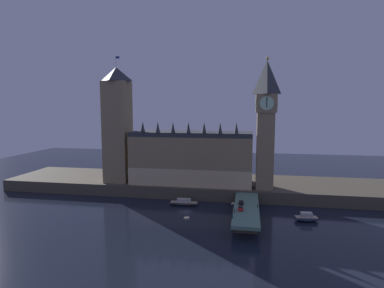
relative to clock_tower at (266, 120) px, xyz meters
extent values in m
plane|color=black|center=(-35.38, -25.76, -41.04)|extent=(400.00, 400.00, 0.00)
cube|color=#4C4438|center=(-35.38, 13.24, -37.93)|extent=(220.00, 42.00, 6.23)
cube|color=#8E7A56|center=(-38.71, 5.06, -21.95)|extent=(64.88, 20.63, 25.72)
cube|color=#D5B989|center=(-38.71, -5.38, -30.18)|extent=(64.88, 0.20, 9.26)
cube|color=#2D3338|center=(-38.71, 5.06, -7.89)|extent=(64.88, 18.98, 2.40)
cone|color=#2D3338|center=(-63.04, -3.71, -3.86)|extent=(2.40, 2.40, 5.66)
cone|color=#2D3338|center=(-54.93, -3.71, -3.86)|extent=(2.40, 2.40, 5.66)
cone|color=#2D3338|center=(-46.82, -3.71, -3.86)|extent=(2.40, 2.40, 5.66)
cone|color=#2D3338|center=(-38.71, -3.71, -3.86)|extent=(2.40, 2.40, 5.66)
cone|color=#2D3338|center=(-30.60, -3.71, -3.86)|extent=(2.40, 2.40, 5.66)
cone|color=#2D3338|center=(-22.49, -3.71, -3.86)|extent=(2.40, 2.40, 5.66)
cone|color=#2D3338|center=(-14.38, -3.71, -3.86)|extent=(2.40, 2.40, 5.66)
cube|color=#8E7A56|center=(0.00, 0.00, -15.49)|extent=(8.52, 8.52, 38.63)
cube|color=#8E7A56|center=(0.00, 0.00, 8.37)|extent=(10.05, 10.05, 9.09)
cylinder|color=#B7E5B7|center=(0.00, -5.15, 8.37)|extent=(6.71, 0.25, 6.71)
cylinder|color=#B7E5B7|center=(0.00, 5.15, 8.37)|extent=(6.71, 0.25, 6.71)
cylinder|color=#B7E5B7|center=(5.15, 0.00, 8.37)|extent=(0.25, 6.71, 6.71)
cylinder|color=#B7E5B7|center=(-5.15, 0.00, 8.37)|extent=(0.25, 6.71, 6.71)
cube|color=black|center=(0.00, -5.33, 8.88)|extent=(0.36, 0.10, 5.03)
pyramid|color=#2D3338|center=(0.00, 0.00, 21.16)|extent=(10.05, 10.05, 16.48)
sphere|color=gold|center=(0.00, 0.00, 30.20)|extent=(1.60, 1.60, 1.60)
cube|color=#8E7A56|center=(-79.69, 2.27, -7.22)|extent=(13.05, 13.05, 55.18)
pyramid|color=#2D3338|center=(-79.69, 2.27, 24.19)|extent=(13.32, 13.32, 7.64)
cylinder|color=#99999E|center=(-79.69, 2.27, 31.01)|extent=(0.24, 0.24, 6.00)
cube|color=navy|center=(-78.59, 2.27, 33.11)|extent=(2.00, 0.08, 1.20)
cube|color=slate|center=(-8.56, -30.76, -36.20)|extent=(10.46, 46.00, 1.40)
cube|color=#4C4438|center=(-8.56, -44.56, -38.97)|extent=(8.89, 3.20, 4.14)
cube|color=#4C4438|center=(-8.56, -35.36, -38.97)|extent=(8.89, 3.20, 4.14)
cube|color=#4C4438|center=(-8.56, -26.16, -38.97)|extent=(8.89, 3.20, 4.14)
cube|color=#4C4438|center=(-8.56, -16.96, -38.97)|extent=(8.89, 3.20, 4.14)
cube|color=black|center=(-10.87, -26.83, -34.92)|extent=(2.00, 4.14, 0.81)
cube|color=black|center=(-10.87, -26.83, -34.29)|extent=(1.64, 1.87, 0.45)
cylinder|color=black|center=(-11.81, -25.54, -35.18)|extent=(0.22, 0.64, 0.64)
cylinder|color=black|center=(-9.92, -25.54, -35.18)|extent=(0.22, 0.64, 0.64)
cylinder|color=black|center=(-11.81, -28.11, -35.18)|extent=(0.22, 0.64, 0.64)
cylinder|color=black|center=(-9.92, -28.11, -35.18)|extent=(0.22, 0.64, 0.64)
cube|color=red|center=(-10.87, -35.10, -34.92)|extent=(1.94, 4.60, 0.82)
cube|color=black|center=(-10.87, -35.10, -34.28)|extent=(1.59, 2.07, 0.45)
cylinder|color=black|center=(-11.78, -33.68, -35.18)|extent=(0.22, 0.64, 0.64)
cylinder|color=black|center=(-9.95, -33.68, -35.18)|extent=(0.22, 0.64, 0.64)
cylinder|color=black|center=(-11.78, -36.53, -35.18)|extent=(0.22, 0.64, 0.64)
cylinder|color=black|center=(-9.95, -36.53, -35.18)|extent=(0.22, 0.64, 0.64)
cylinder|color=black|center=(-13.17, -39.79, -35.09)|extent=(0.28, 0.28, 0.82)
cylinder|color=brown|center=(-13.17, -39.79, -34.34)|extent=(0.38, 0.38, 0.69)
sphere|color=tan|center=(-13.17, -39.79, -33.88)|extent=(0.22, 0.22, 0.22)
cylinder|color=black|center=(-3.96, -30.82, -35.07)|extent=(0.28, 0.28, 0.88)
cylinder|color=#47384C|center=(-3.96, -30.82, -34.26)|extent=(0.38, 0.38, 0.73)
sphere|color=tan|center=(-3.96, -30.82, -33.78)|extent=(0.24, 0.24, 0.24)
cylinder|color=#2D3333|center=(-13.57, -45.48, -35.25)|extent=(0.56, 0.56, 0.50)
cylinder|color=#2D3333|center=(-13.57, -45.48, -32.60)|extent=(0.18, 0.18, 4.81)
sphere|color=#F9E5A3|center=(-13.57, -45.48, -29.64)|extent=(0.60, 0.60, 0.60)
sphere|color=#F9E5A3|center=(-14.02, -45.48, -29.99)|extent=(0.44, 0.44, 0.44)
sphere|color=#F9E5A3|center=(-13.12, -45.48, -29.99)|extent=(0.44, 0.44, 0.44)
ellipsoid|color=#28282D|center=(-38.66, -15.82, -40.22)|extent=(14.91, 4.70, 1.65)
cube|color=tan|center=(-38.66, -15.82, -39.47)|extent=(13.11, 3.79, 0.24)
cube|color=#B7B2A8|center=(-38.66, -15.82, -38.53)|extent=(6.73, 2.83, 1.65)
ellipsoid|color=#1E2842|center=(16.28, -28.04, -40.13)|extent=(10.56, 5.49, 1.83)
cube|color=tan|center=(16.28, -28.04, -39.29)|extent=(9.25, 4.49, 0.24)
cube|color=#B7B2A8|center=(16.28, -28.04, -38.26)|extent=(4.84, 3.20, 1.83)
camera|label=1|loc=(-7.89, -164.28, 6.46)|focal=30.00mm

